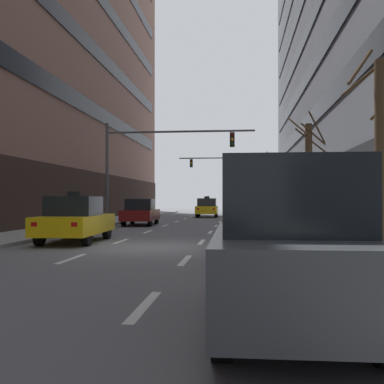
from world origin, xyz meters
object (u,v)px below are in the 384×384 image
taxi_driving_2 (207,208)px  car_parked_0 (286,244)px  street_tree_1 (384,154)px  pedestrian_1 (306,215)px  car_driving_0 (141,212)px  taxi_driving_1 (76,220)px  traffic_signal_1 (235,172)px  street_tree_0 (279,191)px  pedestrian_0 (299,210)px  street_tree_2 (309,176)px  traffic_signal_0 (153,154)px  car_parked_1 (263,228)px

taxi_driving_2 → car_parked_0: size_ratio=1.05×
street_tree_1 → pedestrian_1: bearing=94.8°
car_driving_0 → taxi_driving_1: taxi_driving_1 is taller
traffic_signal_1 → street_tree_1: 37.04m
pedestrian_1 → traffic_signal_1: bearing=95.3°
car_parked_0 → street_tree_0: street_tree_0 is taller
car_driving_0 → car_parked_0: (6.57, -21.23, 0.23)m
car_parked_0 → pedestrian_1: bearing=80.6°
taxi_driving_1 → street_tree_1: 11.22m
taxi_driving_2 → street_tree_1: street_tree_1 is taller
car_parked_0 → street_tree_0: 26.61m
traffic_signal_1 → pedestrian_0: size_ratio=5.37×
traffic_signal_1 → street_tree_1: traffic_signal_1 is taller
car_parked_0 → street_tree_2: bearing=80.3°
traffic_signal_0 → street_tree_1: size_ratio=1.83×
taxi_driving_2 → pedestrian_1: 24.26m
car_driving_0 → street_tree_2: bearing=-42.8°
car_parked_1 → street_tree_1: street_tree_1 is taller
street_tree_0 → street_tree_1: bearing=-89.8°
car_parked_0 → pedestrian_0: bearing=82.2°
car_parked_0 → car_parked_1: bearing=90.0°
car_parked_0 → pedestrian_1: (1.70, 10.27, 0.01)m
taxi_driving_2 → street_tree_1: bearing=-79.3°
car_parked_0 → street_tree_2: (2.23, 13.08, 1.52)m
car_driving_0 → pedestrian_1: bearing=-53.0°
traffic_signal_0 → pedestrian_0: 9.25m
car_driving_0 → car_parked_1: (6.57, -15.47, 0.07)m
traffic_signal_1 → street_tree_1: size_ratio=1.72×
taxi_driving_2 → traffic_signal_0: bearing=-99.3°
car_parked_1 → street_tree_2: street_tree_2 is taller
car_parked_0 → pedestrian_0: 17.40m
car_parked_1 → street_tree_1: (2.27, -2.19, 1.62)m
taxi_driving_2 → car_parked_1: (3.46, -28.21, 0.04)m
car_driving_0 → street_tree_1: street_tree_1 is taller
street_tree_1 → street_tree_2: size_ratio=0.98×
car_driving_0 → car_parked_1: bearing=-67.0°
pedestrian_0 → pedestrian_1: bearing=-95.5°
taxi_driving_2 → pedestrian_1: taxi_driving_2 is taller
street_tree_0 → taxi_driving_1: bearing=-118.4°
car_driving_0 → traffic_signal_0: size_ratio=0.49×
street_tree_1 → street_tree_0: bearing=90.2°
taxi_driving_1 → car_parked_0: bearing=-57.5°
street_tree_2 → pedestrian_0: size_ratio=3.19×
traffic_signal_1 → pedestrian_1: traffic_signal_1 is taller
car_driving_0 → street_tree_0: bearing=31.0°
street_tree_2 → street_tree_0: bearing=90.1°
car_parked_1 → traffic_signal_1: 34.84m
traffic_signal_0 → street_tree_0: (7.87, 6.03, -2.13)m
car_parked_1 → pedestrian_0: (2.37, 11.48, 0.17)m
taxi_driving_1 → car_parked_0: 12.21m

